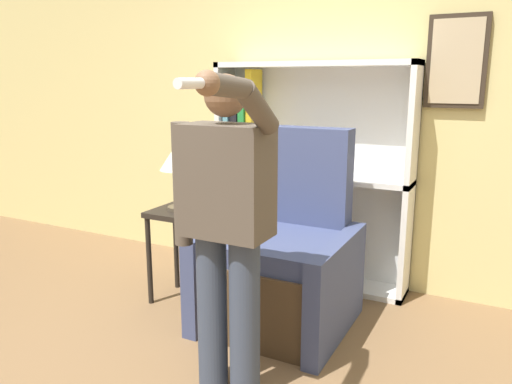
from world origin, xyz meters
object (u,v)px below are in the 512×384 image
(bookcase, at_px, (290,175))
(side_table, at_px, (180,231))
(person_standing, at_px, (225,221))
(armchair, at_px, (282,264))
(table_lamp, at_px, (178,160))

(bookcase, relative_size, side_table, 2.53)
(person_standing, bearing_deg, armchair, 95.02)
(armchair, height_order, table_lamp, armchair)
(bookcase, distance_m, person_standing, 1.58)
(person_standing, relative_size, table_lamp, 3.38)
(armchair, xyz_separation_m, side_table, (-0.76, -0.04, 0.13))
(bookcase, xyz_separation_m, person_standing, (0.34, -1.54, 0.07))
(armchair, xyz_separation_m, person_standing, (0.07, -0.83, 0.50))
(bookcase, height_order, side_table, bookcase)
(table_lamp, bearing_deg, bookcase, 56.70)
(armchair, distance_m, person_standing, 0.97)
(armchair, distance_m, table_lamp, 0.99)
(person_standing, distance_m, side_table, 1.21)
(table_lamp, bearing_deg, side_table, 0.00)
(bookcase, bearing_deg, person_standing, -77.61)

